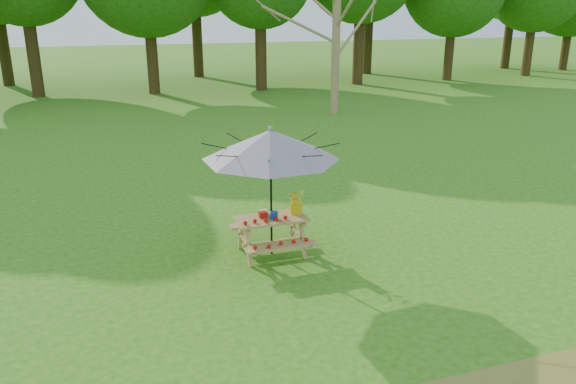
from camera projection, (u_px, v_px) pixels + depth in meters
name	position (u px, v px, depth m)	size (l,w,h in m)	color
ground	(495.00, 269.00, 9.21)	(120.00, 120.00, 0.00)	#296713
picnic_table	(272.00, 236.00, 9.68)	(1.20, 1.32, 0.67)	#9F6847
patio_umbrella	(271.00, 145.00, 9.17)	(2.89, 2.89, 2.26)	black
produce_bins	(268.00, 214.00, 9.58)	(0.30, 0.41, 0.13)	red
tomatoes_row	(266.00, 220.00, 9.35)	(0.77, 0.13, 0.07)	red
flower_bucket	(296.00, 200.00, 9.69)	(0.31, 0.28, 0.45)	#DBB50B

